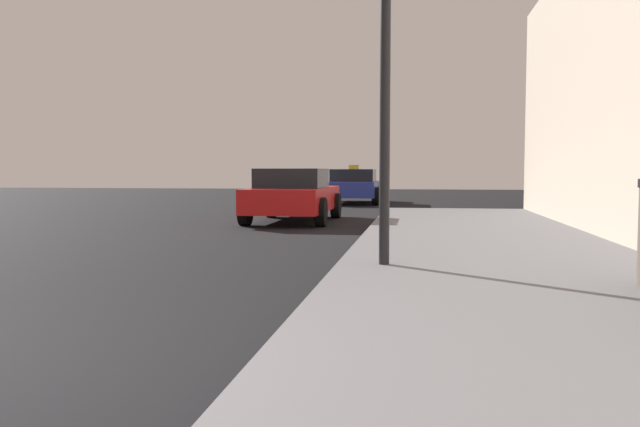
# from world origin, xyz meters

# --- Properties ---
(street_lamp) EXTENTS (0.36, 0.36, 3.96)m
(street_lamp) POSITION_xyz_m (2.55, 4.47, 2.89)
(street_lamp) COLOR black
(street_lamp) RESTS_ON sidewalk
(car_red) EXTENTS (1.92, 4.11, 1.27)m
(car_red) POSITION_xyz_m (-0.03, 12.37, 0.64)
(car_red) COLOR red
(car_red) RESTS_ON ground_plane
(car_blue) EXTENTS (1.99, 4.36, 1.43)m
(car_blue) POSITION_xyz_m (0.54, 21.46, 0.65)
(car_blue) COLOR #233899
(car_blue) RESTS_ON ground_plane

